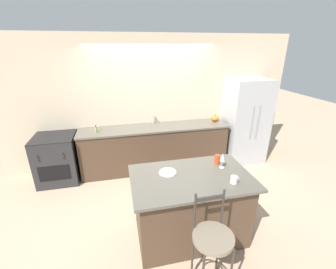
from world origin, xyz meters
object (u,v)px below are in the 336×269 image
bar_stool_near (212,245)px  wine_glass (223,158)px  refrigerator (245,121)px  soap_bottle (96,129)px  pumpkin_decoration (215,118)px  tumbler_cup (217,159)px  dinner_plate (168,172)px  coffee_mug (234,180)px  oven_range (58,158)px

bar_stool_near → wine_glass: bearing=60.9°
refrigerator → soap_bottle: (-3.15, -0.02, 0.08)m
pumpkin_decoration → soap_bottle: size_ratio=1.08×
bar_stool_near → wine_glass: wine_glass is taller
pumpkin_decoration → tumbler_cup: bearing=-113.1°
bar_stool_near → dinner_plate: size_ratio=4.99×
soap_bottle → coffee_mug: bearing=-50.7°
tumbler_cup → soap_bottle: bearing=136.5°
bar_stool_near → pumpkin_decoration: 3.05m
oven_range → dinner_plate: 2.52m
refrigerator → pumpkin_decoration: bearing=170.6°
oven_range → wine_glass: wine_glass is taller
oven_range → tumbler_cup: size_ratio=6.67×
refrigerator → tumbler_cup: size_ratio=13.32×
refrigerator → tumbler_cup: refrigerator is taller
soap_bottle → oven_range: bearing=178.8°
pumpkin_decoration → refrigerator: bearing=-9.4°
soap_bottle → refrigerator: bearing=0.4°
refrigerator → dinner_plate: bearing=-141.0°
refrigerator → soap_bottle: size_ratio=12.65×
refrigerator → oven_range: 3.94m
oven_range → bar_stool_near: 3.33m
bar_stool_near → soap_bottle: size_ratio=7.90×
pumpkin_decoration → soap_bottle: (-2.48, -0.13, -0.00)m
wine_glass → refrigerator: bearing=51.6°
oven_range → tumbler_cup: 3.04m
oven_range → coffee_mug: bearing=-40.5°
oven_range → pumpkin_decoration: (3.24, 0.12, 0.54)m
dinner_plate → wine_glass: (0.74, -0.03, 0.14)m
coffee_mug → pumpkin_decoration: size_ratio=0.73×
pumpkin_decoration → soap_bottle: 2.48m
dinner_plate → soap_bottle: bearing=120.3°
oven_range → dinner_plate: bearing=-44.4°
refrigerator → tumbler_cup: bearing=-130.7°
refrigerator → soap_bottle: bearing=-179.6°
dinner_plate → pumpkin_decoration: (1.47, 1.85, 0.05)m
bar_stool_near → tumbler_cup: (0.47, 0.99, 0.40)m
refrigerator → pumpkin_decoration: size_ratio=11.67×
wine_glass → tumbler_cup: 0.14m
refrigerator → bar_stool_near: 3.27m
bar_stool_near → pumpkin_decoration: bar_stool_near is taller
bar_stool_near → coffee_mug: bar_stool_near is taller
wine_glass → pumpkin_decoration: wine_glass is taller
bar_stool_near → dinner_plate: 1.01m
tumbler_cup → bar_stool_near: bearing=-115.3°
pumpkin_decoration → soap_bottle: pumpkin_decoration is taller
coffee_mug → soap_bottle: soap_bottle is taller
dinner_plate → pumpkin_decoration: bearing=51.4°
wine_glass → coffee_mug: (-0.02, -0.36, -0.11)m
oven_range → soap_bottle: soap_bottle is taller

